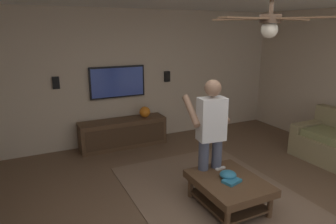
# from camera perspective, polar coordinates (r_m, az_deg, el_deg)

# --- Properties ---
(ground_plane) EXTENTS (8.09, 8.09, 0.00)m
(ground_plane) POSITION_cam_1_polar(r_m,az_deg,el_deg) (3.93, 10.33, -20.02)
(ground_plane) COLOR brown
(wall_back_tv) EXTENTS (0.10, 6.94, 2.66)m
(wall_back_tv) POSITION_cam_1_polar(r_m,az_deg,el_deg) (6.21, -7.07, 6.57)
(wall_back_tv) COLOR #C6B299
(wall_back_tv) RESTS_ON ground
(area_rug) EXTENTS (3.12, 2.16, 0.01)m
(area_rug) POSITION_cam_1_polar(r_m,az_deg,el_deg) (4.37, 9.52, -15.89)
(area_rug) COLOR #7A604C
(area_rug) RESTS_ON ground
(coffee_table) EXTENTS (1.00, 0.80, 0.40)m
(coffee_table) POSITION_cam_1_polar(r_m,az_deg,el_deg) (4.09, 11.36, -13.65)
(coffee_table) COLOR #513823
(coffee_table) RESTS_ON ground
(media_console) EXTENTS (0.45, 1.70, 0.55)m
(media_console) POSITION_cam_1_polar(r_m,az_deg,el_deg) (6.06, -8.47, -3.97)
(media_console) COLOR #513823
(media_console) RESTS_ON ground
(tv) EXTENTS (0.05, 1.11, 0.62)m
(tv) POSITION_cam_1_polar(r_m,az_deg,el_deg) (6.04, -9.53, 5.61)
(tv) COLOR black
(person_standing) EXTENTS (0.58, 0.58, 1.64)m
(person_standing) POSITION_cam_1_polar(r_m,az_deg,el_deg) (4.10, 8.05, -3.66)
(person_standing) COLOR #4C5166
(person_standing) RESTS_ON ground
(bowl) EXTENTS (0.22, 0.22, 0.10)m
(bowl) POSITION_cam_1_polar(r_m,az_deg,el_deg) (4.05, 11.28, -11.53)
(bowl) COLOR teal
(bowl) RESTS_ON coffee_table
(remote_white) EXTENTS (0.06, 0.15, 0.02)m
(remote_white) POSITION_cam_1_polar(r_m,az_deg,el_deg) (4.28, 9.89, -10.45)
(remote_white) COLOR white
(remote_white) RESTS_ON coffee_table
(remote_black) EXTENTS (0.05, 0.15, 0.02)m
(remote_black) POSITION_cam_1_polar(r_m,az_deg,el_deg) (4.18, 10.99, -11.19)
(remote_black) COLOR black
(remote_black) RESTS_ON coffee_table
(book) EXTENTS (0.21, 0.25, 0.04)m
(book) POSITION_cam_1_polar(r_m,az_deg,el_deg) (3.97, 11.96, -12.64)
(book) COLOR teal
(book) RESTS_ON coffee_table
(vase_round) EXTENTS (0.22, 0.22, 0.22)m
(vase_round) POSITION_cam_1_polar(r_m,az_deg,el_deg) (6.07, -4.41, 0.01)
(vase_round) COLOR orange
(vase_round) RESTS_ON media_console
(wall_speaker_left) EXTENTS (0.06, 0.12, 0.22)m
(wall_speaker_left) POSITION_cam_1_polar(r_m,az_deg,el_deg) (6.43, -0.18, 6.73)
(wall_speaker_left) COLOR black
(wall_speaker_right) EXTENTS (0.06, 0.12, 0.22)m
(wall_speaker_right) POSITION_cam_1_polar(r_m,az_deg,el_deg) (5.83, -20.43, 5.19)
(wall_speaker_right) COLOR black
(ceiling_fan) EXTENTS (1.15, 1.20, 0.46)m
(ceiling_fan) POSITION_cam_1_polar(r_m,az_deg,el_deg) (3.13, 18.69, 15.84)
(ceiling_fan) COLOR #4C3828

